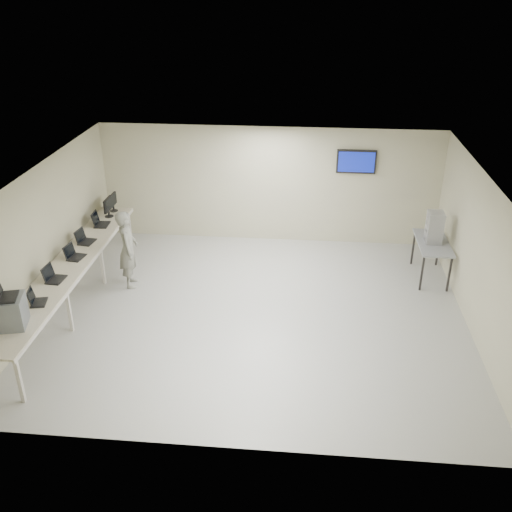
# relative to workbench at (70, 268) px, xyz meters

# --- Properties ---
(room) EXTENTS (8.01, 7.01, 2.81)m
(room) POSITION_rel_workbench_xyz_m (3.62, 0.06, 0.58)
(room) COLOR #999999
(room) RESTS_ON ground
(workbench) EXTENTS (0.76, 6.00, 0.90)m
(workbench) POSITION_rel_workbench_xyz_m (0.00, 0.00, 0.00)
(workbench) COLOR beige
(workbench) RESTS_ON ground
(equipment_box) EXTENTS (0.53, 0.58, 0.51)m
(equipment_box) POSITION_rel_workbench_xyz_m (-0.06, -2.12, 0.33)
(equipment_box) COLOR gray
(equipment_box) RESTS_ON workbench
(laptop_on_box) EXTENTS (0.42, 0.46, 0.31)m
(laptop_on_box) POSITION_rel_workbench_xyz_m (-0.12, -2.12, 0.66)
(laptop_on_box) COLOR black
(laptop_on_box) RESTS_ON equipment_box
(laptop_0) EXTENTS (0.34, 0.38, 0.26)m
(laptop_0) POSITION_rel_workbench_xyz_m (-0.01, -1.43, 0.14)
(laptop_0) COLOR black
(laptop_0) RESTS_ON workbench
(laptop_1) EXTENTS (0.33, 0.39, 0.29)m
(laptop_1) POSITION_rel_workbench_xyz_m (-0.05, -0.63, 0.15)
(laptop_1) COLOR black
(laptop_1) RESTS_ON workbench
(laptop_2) EXTENTS (0.35, 0.40, 0.28)m
(laptop_2) POSITION_rel_workbench_xyz_m (-0.02, 0.28, 0.15)
(laptop_2) COLOR black
(laptop_2) RESTS_ON workbench
(laptop_3) EXTENTS (0.35, 0.40, 0.29)m
(laptop_3) POSITION_rel_workbench_xyz_m (-0.07, 1.00, 0.15)
(laptop_3) COLOR black
(laptop_3) RESTS_ON workbench
(laptop_4) EXTENTS (0.34, 0.40, 0.30)m
(laptop_4) POSITION_rel_workbench_xyz_m (-0.06, 1.91, 0.15)
(laptop_4) COLOR black
(laptop_4) RESTS_ON workbench
(monitor_near) EXTENTS (0.20, 0.45, 0.44)m
(monitor_near) POSITION_rel_workbench_xyz_m (-0.01, 2.41, 0.34)
(monitor_near) COLOR black
(monitor_near) RESTS_ON workbench
(monitor_far) EXTENTS (0.19, 0.42, 0.42)m
(monitor_far) POSITION_rel_workbench_xyz_m (-0.01, 2.75, 0.33)
(monitor_far) COLOR black
(monitor_far) RESTS_ON workbench
(soldier) EXTENTS (0.54, 0.69, 1.67)m
(soldier) POSITION_rel_workbench_xyz_m (0.88, 0.91, 0.01)
(soldier) COLOR slate
(soldier) RESTS_ON ground
(side_table) EXTENTS (0.65, 1.39, 0.84)m
(side_table) POSITION_rel_workbench_xyz_m (7.19, 1.84, -0.06)
(side_table) COLOR gray
(side_table) RESTS_ON ground
(storage_bins) EXTENTS (0.32, 0.35, 0.67)m
(storage_bins) POSITION_rel_workbench_xyz_m (7.17, 1.84, 0.35)
(storage_bins) COLOR #AEAEAE
(storage_bins) RESTS_ON side_table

